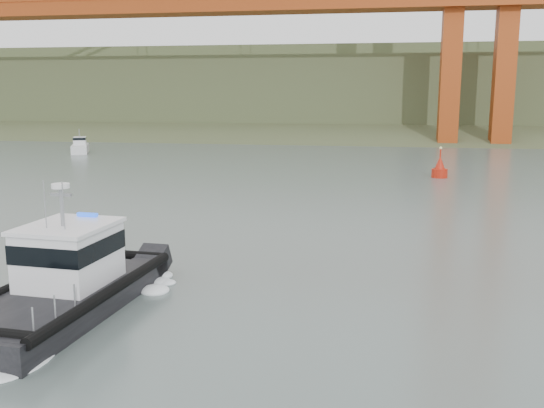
{
  "coord_description": "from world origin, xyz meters",
  "views": [
    {
      "loc": [
        7.35,
        -24.7,
        8.48
      ],
      "look_at": [
        1.7,
        7.4,
        2.4
      ],
      "focal_mm": 40.0,
      "sensor_mm": 36.0,
      "label": 1
    }
  ],
  "objects": [
    {
      "name": "patrol_boat",
      "position": [
        -4.5,
        -3.78,
        1.31
      ],
      "size": [
        4.64,
        10.98,
        5.21
      ],
      "rotation": [
        0.0,
        0.0,
        -0.07
      ],
      "color": "black",
      "rests_on": "ground"
    },
    {
      "name": "motorboat",
      "position": [
        -33.9,
        54.22,
        0.85
      ],
      "size": [
        4.4,
        6.5,
        3.41
      ],
      "rotation": [
        0.0,
        0.0,
        0.42
      ],
      "color": "silver",
      "rests_on": "ground"
    },
    {
      "name": "headlands",
      "position": [
        0.0,
        125.5,
        7.05
      ],
      "size": [
        500.0,
        105.36,
        27.12
      ],
      "color": "#404D2C",
      "rests_on": "ground"
    },
    {
      "name": "nav_buoy",
      "position": [
        13.44,
        37.19,
        0.86
      ],
      "size": [
        1.57,
        1.57,
        3.26
      ],
      "color": "#B01D0C",
      "rests_on": "ground"
    },
    {
      "name": "ground",
      "position": [
        0.0,
        0.0,
        0.0
      ],
      "size": [
        400.0,
        400.0,
        0.0
      ],
      "primitive_type": "plane",
      "color": "#485653",
      "rests_on": "ground"
    }
  ]
}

